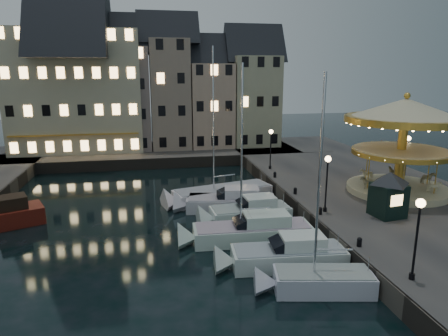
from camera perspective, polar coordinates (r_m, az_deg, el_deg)
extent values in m
plane|color=black|center=(27.76, 1.09, -10.38)|extent=(160.00, 160.00, 0.00)
cube|color=#474442|center=(37.86, 20.36, -3.58)|extent=(16.00, 56.00, 1.30)
cube|color=#474442|center=(53.94, -13.51, 1.85)|extent=(44.00, 12.00, 1.30)
cube|color=#47423A|center=(34.48, 8.85, -4.52)|extent=(0.15, 44.00, 1.30)
cube|color=#47423A|center=(48.01, -11.42, 0.53)|extent=(48.00, 0.15, 1.30)
cylinder|color=black|center=(22.40, 25.25, -13.82)|extent=(0.28, 0.28, 0.30)
cylinder|color=black|center=(21.69, 25.72, -9.69)|extent=(0.12, 0.12, 3.80)
sphere|color=#FFD18C|center=(21.01, 26.29, -4.53)|extent=(0.44, 0.44, 0.44)
cylinder|color=black|center=(30.30, 14.22, -5.76)|extent=(0.28, 0.28, 0.30)
cylinder|color=black|center=(29.78, 14.41, -2.58)|extent=(0.12, 0.12, 3.80)
sphere|color=#FFD18C|center=(29.29, 14.64, 1.27)|extent=(0.44, 0.44, 0.44)
cylinder|color=black|center=(42.39, 6.60, 0.10)|extent=(0.28, 0.28, 0.30)
cylinder|color=black|center=(42.02, 6.66, 2.42)|extent=(0.12, 0.12, 3.80)
sphere|color=#FFD18C|center=(41.68, 6.74, 5.18)|extent=(0.44, 0.44, 0.44)
cylinder|color=black|center=(41.69, 24.36, -1.28)|extent=(0.28, 0.28, 0.30)
cylinder|color=black|center=(41.31, 24.59, 1.07)|extent=(0.12, 0.12, 3.80)
sphere|color=#FFD18C|center=(40.96, 24.88, 3.87)|extent=(0.44, 0.44, 0.44)
cylinder|color=black|center=(25.08, 18.76, -10.12)|extent=(0.28, 0.28, 0.40)
sphere|color=black|center=(24.99, 18.80, -9.66)|extent=(0.30, 0.30, 0.30)
cylinder|color=black|center=(29.61, 13.57, -6.08)|extent=(0.28, 0.28, 0.40)
sphere|color=black|center=(29.54, 13.59, -5.68)|extent=(0.30, 0.30, 0.30)
cylinder|color=black|center=(33.99, 10.13, -3.34)|extent=(0.28, 0.28, 0.40)
sphere|color=black|center=(33.92, 10.15, -2.99)|extent=(0.30, 0.30, 0.30)
cylinder|color=black|center=(38.97, 7.28, -1.05)|extent=(0.28, 0.28, 0.40)
sphere|color=black|center=(38.92, 7.29, -0.74)|extent=(0.30, 0.30, 0.30)
cube|color=gray|center=(56.80, -25.54, 7.76)|extent=(5.00, 8.00, 11.00)
cube|color=slate|center=(55.65, -20.10, 8.68)|extent=(5.60, 8.00, 12.00)
cube|color=gray|center=(54.99, -13.84, 9.58)|extent=(6.20, 8.00, 13.00)
cube|color=gray|center=(54.97, -7.78, 10.37)|extent=(5.00, 8.00, 14.00)
cube|color=tan|center=(55.64, -2.05, 8.97)|extent=(5.60, 8.00, 11.00)
cube|color=#A7A583|center=(56.84, 4.07, 9.55)|extent=(6.20, 8.00, 12.00)
cube|color=beige|center=(55.56, -20.18, 10.22)|extent=(16.00, 9.00, 15.00)
cube|color=silver|center=(22.42, 13.97, -15.72)|extent=(5.39, 2.89, 1.30)
cube|color=gray|center=(22.10, 14.07, -14.21)|extent=(5.11, 2.69, 0.10)
cylinder|color=silver|center=(20.32, 13.39, -3.10)|extent=(0.14, 0.14, 8.94)
cube|color=silver|center=(24.61, 9.16, -12.70)|extent=(6.84, 2.75, 1.30)
cube|color=gray|center=(24.32, 9.22, -11.28)|extent=(6.50, 2.55, 0.10)
cube|color=silver|center=(24.36, 11.11, -10.21)|extent=(2.67, 1.87, 0.80)
cube|color=black|center=(24.05, 8.00, -10.66)|extent=(1.26, 1.65, 0.92)
cube|color=silver|center=(27.66, 4.07, -9.48)|extent=(8.10, 2.73, 1.30)
cube|color=gray|center=(27.41, 4.09, -8.20)|extent=(7.70, 2.52, 0.10)
cube|color=silver|center=(27.46, 6.08, -7.23)|extent=(3.12, 1.91, 0.80)
cube|color=black|center=(27.16, 2.77, -7.63)|extent=(1.40, 1.71, 1.01)
cylinder|color=silver|center=(25.74, 2.55, 2.86)|extent=(0.14, 0.14, 10.77)
cube|color=silver|center=(31.18, 3.77, -6.76)|extent=(6.22, 2.71, 1.30)
cube|color=gray|center=(30.95, 3.79, -5.59)|extent=(5.90, 2.50, 0.10)
cube|color=silver|center=(31.04, 5.09, -4.72)|extent=(2.42, 1.89, 0.80)
cube|color=black|center=(30.70, 2.93, -5.09)|extent=(1.16, 1.70, 0.88)
cube|color=silver|center=(33.48, 0.99, -5.27)|extent=(7.67, 3.72, 1.30)
cube|color=gray|center=(33.27, 1.00, -4.18)|extent=(7.27, 3.46, 0.10)
cube|color=silver|center=(33.18, 2.53, -3.47)|extent=(3.08, 2.30, 0.80)
cube|color=black|center=(33.16, -0.02, -3.64)|extent=(1.52, 1.91, 0.96)
cube|color=white|center=(36.15, -0.17, -3.83)|extent=(9.30, 4.79, 1.30)
cube|color=gray|center=(35.96, -0.17, -2.81)|extent=(8.81, 4.48, 0.10)
cylinder|color=silver|center=(34.38, -1.53, 6.62)|extent=(0.14, 0.14, 12.01)
cube|color=black|center=(33.93, -28.15, -4.37)|extent=(2.62, 2.42, 0.96)
cylinder|color=#C5BA90|center=(37.06, 23.52, -2.77)|extent=(8.31, 8.31, 0.52)
cylinder|color=gold|center=(36.31, 24.03, 2.51)|extent=(0.73, 0.73, 6.44)
cylinder|color=#C5BA90|center=(36.33, 24.02, 2.35)|extent=(7.68, 7.68, 0.19)
cylinder|color=gold|center=(36.36, 23.99, 2.06)|extent=(7.97, 7.97, 0.36)
cone|color=#C5BA90|center=(35.89, 24.54, 7.72)|extent=(9.55, 9.55, 1.66)
cylinder|color=gold|center=(35.97, 24.41, 6.33)|extent=(9.55, 9.55, 0.52)
sphere|color=gold|center=(35.82, 24.71, 9.37)|extent=(0.52, 0.52, 0.52)
imported|color=#C5BA90|center=(39.15, 26.30, -1.04)|extent=(1.73, 1.25, 1.04)
cube|color=black|center=(30.46, 22.37, -4.27)|extent=(2.20, 2.20, 2.34)
pyramid|color=black|center=(29.93, 22.72, -0.52)|extent=(3.13, 3.13, 0.88)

